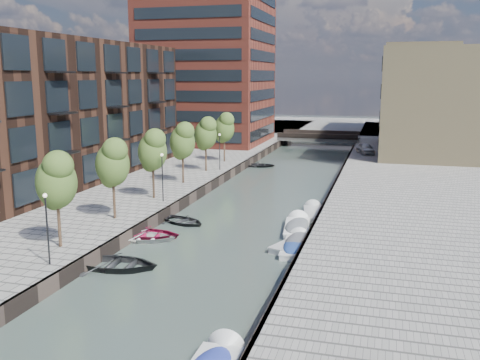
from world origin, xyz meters
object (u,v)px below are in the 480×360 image
at_px(tree_6, 224,127).
at_px(sloop_1, 183,223).
at_px(motorboat_3, 296,246).
at_px(sloop_0, 117,269).
at_px(motorboat_1, 297,227).
at_px(sloop_3, 144,240).
at_px(motorboat_4, 301,243).
at_px(tree_1, 56,179).
at_px(tree_4, 182,140).
at_px(tree_3, 152,149).
at_px(car, 365,148).
at_px(tree_2, 112,161).
at_px(tree_5, 206,133).
at_px(sloop_4, 259,167).
at_px(sloop_2, 148,238).
at_px(bridge, 319,137).
at_px(motorboat_2, 314,213).

distance_m(tree_6, sloop_1, 25.57).
distance_m(tree_6, motorboat_3, 32.17).
relative_size(sloop_0, motorboat_1, 0.96).
bearing_deg(sloop_3, tree_6, -1.22).
xyz_separation_m(sloop_1, sloop_3, (-1.03, -4.96, 0.00)).
bearing_deg(motorboat_1, motorboat_4, -76.61).
bearing_deg(motorboat_4, sloop_3, -170.49).
bearing_deg(sloop_0, tree_6, 1.83).
relative_size(tree_1, tree_4, 1.00).
bearing_deg(sloop_3, motorboat_4, -87.75).
xyz_separation_m(tree_6, motorboat_3, (13.87, -28.57, -5.11)).
distance_m(tree_3, sloop_1, 7.68).
bearing_deg(car, tree_6, -163.79).
relative_size(tree_2, motorboat_3, 1.20).
bearing_deg(tree_2, tree_5, 90.00).
bearing_deg(motorboat_3, sloop_4, 107.78).
bearing_deg(motorboat_3, sloop_2, -178.14).
bearing_deg(sloop_4, sloop_3, 170.77).
distance_m(sloop_0, sloop_2, 6.36).
relative_size(tree_1, tree_5, 1.00).
relative_size(tree_3, sloop_4, 1.47).
bearing_deg(tree_3, motorboat_3, -28.62).
bearing_deg(motorboat_3, sloop_1, 158.08).
distance_m(tree_1, sloop_1, 12.34).
relative_size(sloop_4, motorboat_1, 0.75).
bearing_deg(car, sloop_4, -165.10).
distance_m(bridge, tree_4, 41.08).
height_order(tree_2, sloop_0, tree_2).
distance_m(tree_5, motorboat_2, 19.11).
xyz_separation_m(tree_6, motorboat_4, (14.08, -27.79, -5.10)).
xyz_separation_m(sloop_2, car, (13.55, 40.46, 1.73)).
bearing_deg(motorboat_4, tree_1, -152.89).
height_order(motorboat_1, motorboat_4, motorboat_1).
bearing_deg(sloop_1, sloop_4, 24.91).
distance_m(motorboat_1, car, 35.73).
xyz_separation_m(tree_4, motorboat_3, (13.87, -14.57, -5.11)).
bearing_deg(tree_2, tree_3, 90.00).
bearing_deg(sloop_4, bridge, -19.87).
distance_m(sloop_3, motorboat_4, 11.10).
bearing_deg(motorboat_2, sloop_0, -121.37).
relative_size(tree_4, sloop_4, 1.47).
height_order(sloop_3, car, car).
bearing_deg(tree_5, sloop_4, 69.53).
bearing_deg(tree_5, motorboat_4, -55.90).
xyz_separation_m(tree_5, car, (16.65, 18.54, -3.57)).
xyz_separation_m(tree_1, motorboat_1, (13.17, 11.02, -5.10)).
xyz_separation_m(tree_4, motorboat_1, (13.17, -9.98, -5.10)).
height_order(sloop_1, sloop_2, sloop_2).
bearing_deg(tree_2, motorboat_2, 32.66).
relative_size(tree_1, sloop_4, 1.47).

